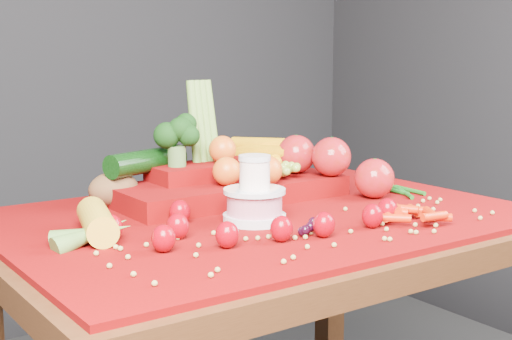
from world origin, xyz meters
TOP-DOWN VIEW (x-y plane):
  - table at (0.00, 0.00)m, footprint 1.10×0.80m
  - red_cloth at (0.00, 0.00)m, footprint 1.05×0.75m
  - milk_glass at (-0.06, -0.06)m, footprint 0.06×0.06m
  - yogurt_bowl at (-0.06, -0.06)m, footprint 0.12×0.12m
  - strawberry_scatter at (-0.12, -0.14)m, footprint 0.54×0.28m
  - dark_grape_cluster at (-0.03, -0.19)m, footprint 0.06×0.05m
  - soybean_scatter at (0.00, -0.20)m, footprint 0.84×0.24m
  - corn_ear at (-0.37, -0.01)m, footprint 0.22×0.26m
  - potato at (-0.22, 0.24)m, footprint 0.11×0.08m
  - baby_carrot_pile at (0.19, -0.25)m, footprint 0.17×0.17m
  - green_bean_pile at (0.40, -0.01)m, footprint 0.14×0.12m
  - produce_mound at (0.06, 0.15)m, footprint 0.59×0.38m

SIDE VIEW (x-z plane):
  - table at x=0.00m, z-range 0.28..1.03m
  - red_cloth at x=0.00m, z-range 0.75..0.76m
  - soybean_scatter at x=0.00m, z-range 0.76..0.77m
  - green_bean_pile at x=0.40m, z-range 0.76..0.77m
  - dark_grape_cluster at x=-0.03m, z-range 0.76..0.79m
  - baby_carrot_pile at x=0.19m, z-range 0.76..0.79m
  - corn_ear at x=-0.37m, z-range 0.76..0.81m
  - strawberry_scatter at x=-0.12m, z-range 0.76..0.81m
  - yogurt_bowl at x=-0.06m, z-range 0.76..0.83m
  - potato at x=-0.22m, z-range 0.76..0.84m
  - produce_mound at x=0.06m, z-range 0.69..0.95m
  - milk_glass at x=-0.06m, z-range 0.77..0.90m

